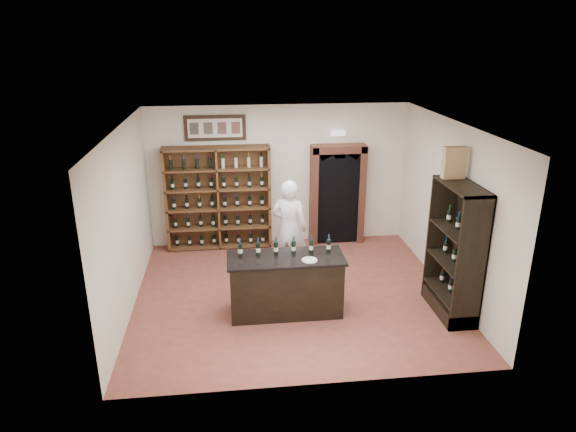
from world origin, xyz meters
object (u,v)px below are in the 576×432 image
Objects in this scene: counter_bottle_0 at (240,250)px; shopkeeper at (289,228)px; side_cabinet at (455,270)px; wine_crate at (454,163)px; tasting_counter at (286,285)px; wine_shelf at (218,198)px.

counter_bottle_0 is 0.16× the size of shopkeeper.
wine_crate is (-0.03, 0.38, 1.70)m from side_cabinet.
tasting_counter is at bearing 173.72° from side_cabinet.
side_cabinet is 3.03m from shopkeeper.
counter_bottle_0 is 3.49m from side_cabinet.
side_cabinet reaches higher than counter_bottle_0.
tasting_counter is 0.95m from counter_bottle_0.
shopkeeper is at bearing 80.90° from tasting_counter.
tasting_counter is 1.50m from shopkeeper.
tasting_counter is 0.85× the size of side_cabinet.
wine_crate is at bearing -0.70° from counter_bottle_0.
shopkeeper reaches higher than tasting_counter.
wine_shelf is at bearing 144.42° from wine_crate.
wine_shelf is 2.83m from counter_bottle_0.
counter_bottle_0 reaches higher than tasting_counter.
tasting_counter is 3.71× the size of wine_crate.
wine_shelf is 1.17× the size of tasting_counter.
shopkeeper is at bearing 53.65° from counter_bottle_0.
tasting_counter is 1.00× the size of shopkeeper.
counter_bottle_0 is 3.67m from wine_crate.
wine_shelf reaches higher than counter_bottle_0.
wine_crate is at bearing -36.94° from wine_shelf.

